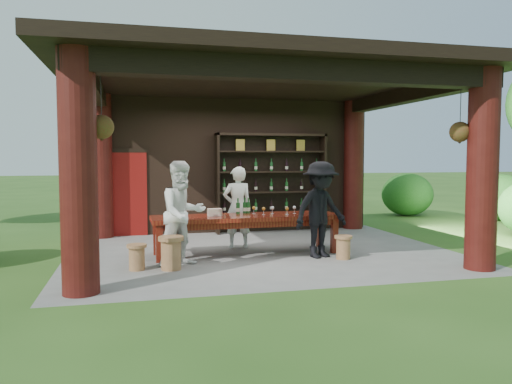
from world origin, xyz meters
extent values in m
plane|color=#2D5119|center=(0.00, 0.00, 0.00)|extent=(90.00, 90.00, 0.00)
cube|color=slate|center=(0.00, 0.00, -0.05)|extent=(7.40, 5.90, 0.10)
cube|color=black|center=(0.00, 2.75, 1.65)|extent=(7.00, 0.18, 3.30)
cube|color=maroon|center=(-2.60, 2.65, 1.00)|extent=(0.95, 0.06, 2.00)
cylinder|color=#380C0A|center=(-3.15, -2.40, 1.65)|extent=(0.50, 0.50, 3.30)
cylinder|color=#380C0A|center=(3.15, -2.40, 1.65)|extent=(0.50, 0.50, 3.30)
cylinder|color=#380C0A|center=(-3.15, 2.55, 1.65)|extent=(0.50, 0.50, 3.30)
cylinder|color=#380C0A|center=(3.15, 2.55, 1.65)|extent=(0.50, 0.50, 3.30)
cube|color=black|center=(0.00, -2.40, 3.15)|extent=(6.70, 0.35, 0.35)
cube|color=black|center=(-3.15, 0.00, 3.15)|extent=(0.30, 5.20, 0.30)
cube|color=black|center=(3.15, 0.00, 3.15)|extent=(0.30, 5.20, 0.30)
cube|color=black|center=(0.00, 0.00, 3.40)|extent=(7.50, 6.00, 0.20)
cylinder|color=black|center=(-2.85, -2.20, 2.62)|extent=(0.01, 0.01, 0.75)
cone|color=black|center=(-2.85, -2.20, 2.17)|extent=(0.32, 0.32, 0.18)
sphere|color=#1E5919|center=(-2.85, -2.20, 2.28)|extent=(0.34, 0.34, 0.34)
cylinder|color=black|center=(2.85, -2.20, 2.62)|extent=(0.01, 0.01, 0.75)
cone|color=black|center=(2.85, -2.20, 2.17)|extent=(0.32, 0.32, 0.18)
sphere|color=#1E5919|center=(2.85, -2.20, 2.28)|extent=(0.34, 0.34, 0.34)
cube|color=#59120C|center=(-0.34, -0.19, 0.71)|extent=(3.62, 1.01, 0.08)
cube|color=#59120C|center=(-0.34, -0.19, 0.61)|extent=(3.41, 0.86, 0.12)
cube|color=#59120C|center=(-2.01, -0.59, 0.34)|extent=(0.12, 0.12, 0.67)
cube|color=#59120C|center=(1.35, -0.51, 0.34)|extent=(0.12, 0.12, 0.67)
cube|color=#59120C|center=(-2.03, 0.14, 0.34)|extent=(0.12, 0.12, 0.67)
cube|color=#59120C|center=(1.33, 0.22, 0.34)|extent=(0.12, 0.12, 0.67)
cylinder|color=#8E5D39|center=(-1.85, -1.21, 0.24)|extent=(0.33, 0.33, 0.49)
cylinder|color=#8E5D39|center=(-1.85, -1.21, 0.52)|extent=(0.42, 0.42, 0.07)
cylinder|color=#8E5D39|center=(1.28, -1.09, 0.19)|extent=(0.26, 0.26, 0.38)
cylinder|color=#8E5D39|center=(1.28, -1.09, 0.41)|extent=(0.33, 0.33, 0.05)
cylinder|color=#8E5D39|center=(-2.40, -1.12, 0.19)|extent=(0.26, 0.26, 0.38)
cylinder|color=#8E5D39|center=(-2.40, -1.12, 0.41)|extent=(0.33, 0.33, 0.05)
imported|color=white|center=(-0.37, 0.48, 0.83)|extent=(0.63, 0.44, 1.67)
imported|color=white|center=(-1.63, -0.94, 0.90)|extent=(1.08, 0.98, 1.80)
imported|color=black|center=(0.93, -0.85, 0.89)|extent=(1.31, 1.00, 1.78)
cube|color=#BF6672|center=(-0.95, -0.19, 0.82)|extent=(0.26, 0.19, 0.14)
ellipsoid|color=#194C14|center=(6.02, 4.73, 0.58)|extent=(1.60, 1.60, 1.36)
ellipsoid|color=#194C14|center=(8.16, 3.07, 0.58)|extent=(1.60, 1.60, 1.36)
camera|label=1|loc=(-2.43, -9.47, 1.86)|focal=35.00mm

